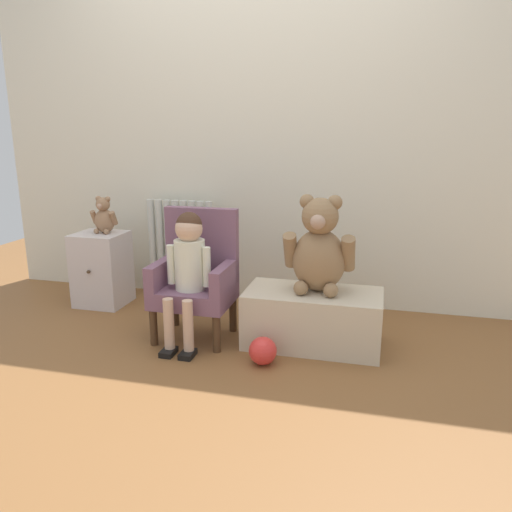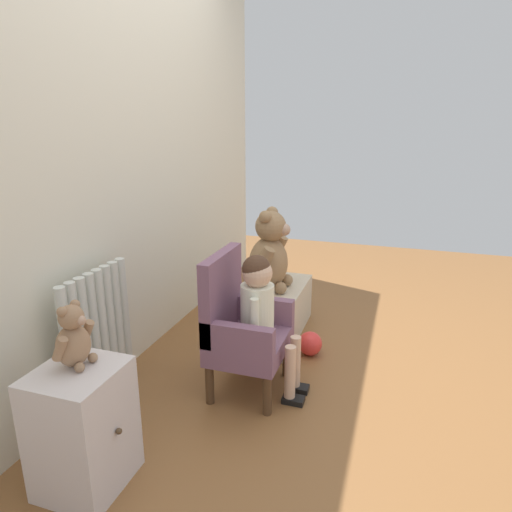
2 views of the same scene
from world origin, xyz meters
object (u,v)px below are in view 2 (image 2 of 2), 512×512
at_px(child_armchair, 241,325).
at_px(child_figure, 262,305).
at_px(radiator, 99,340).
at_px(low_bench, 272,311).
at_px(toy_ball, 310,343).
at_px(small_dresser, 83,428).
at_px(large_teddy_bear, 270,254).
at_px(small_teddy_bear, 73,338).

relative_size(child_armchair, child_figure, 0.99).
height_order(radiator, low_bench, radiator).
bearing_deg(child_figure, toy_ball, -19.50).
distance_m(small_dresser, low_bench, 1.53).
bearing_deg(large_teddy_bear, small_teddy_bear, 168.15).
height_order(small_dresser, small_teddy_bear, small_teddy_bear).
relative_size(child_armchair, toy_ball, 5.08).
relative_size(child_armchair, large_teddy_bear, 1.39).
relative_size(child_figure, low_bench, 1.00).
xyz_separation_m(child_figure, low_bench, (0.67, 0.14, -0.33)).
xyz_separation_m(small_dresser, small_teddy_bear, (0.03, 0.02, 0.36)).
height_order(small_dresser, child_figure, child_figure).
bearing_deg(small_dresser, toy_ball, -25.76).
bearing_deg(small_teddy_bear, low_bench, -13.01).
bearing_deg(large_teddy_bear, radiator, 152.09).
height_order(low_bench, small_teddy_bear, small_teddy_bear).
xyz_separation_m(radiator, low_bench, (1.02, -0.58, -0.19)).
height_order(child_figure, large_teddy_bear, large_teddy_bear).
distance_m(large_teddy_bear, small_teddy_bear, 1.52).
bearing_deg(toy_ball, child_armchair, 148.99).
height_order(large_teddy_bear, toy_ball, large_teddy_bear).
xyz_separation_m(child_armchair, low_bench, (0.67, 0.03, -0.20)).
relative_size(small_dresser, child_figure, 0.67).
height_order(large_teddy_bear, small_teddy_bear, large_teddy_bear).
bearing_deg(toy_ball, large_teddy_bear, 54.88).
bearing_deg(small_teddy_bear, child_armchair, -24.78).
relative_size(small_dresser, child_armchair, 0.67).
bearing_deg(child_armchair, toy_ball, -31.01).
distance_m(child_figure, small_teddy_bear, 0.93).
height_order(child_figure, low_bench, child_figure).
xyz_separation_m(small_dresser, toy_ball, (1.28, -0.62, -0.18)).
distance_m(child_armchair, large_teddy_bear, 0.72).
distance_m(small_teddy_bear, toy_ball, 1.50).
bearing_deg(child_armchair, small_dresser, 157.40).
bearing_deg(child_armchair, small_teddy_bear, 155.22).
height_order(radiator, small_teddy_bear, small_teddy_bear).
xyz_separation_m(low_bench, large_teddy_bear, (0.02, 0.03, 0.39)).
relative_size(radiator, small_teddy_bear, 2.83).
bearing_deg(toy_ball, small_teddy_bear, 152.84).
xyz_separation_m(child_figure, toy_ball, (0.46, -0.16, -0.41)).
height_order(child_armchair, large_teddy_bear, large_teddy_bear).
relative_size(small_dresser, large_teddy_bear, 0.94).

